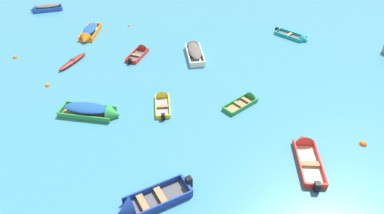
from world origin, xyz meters
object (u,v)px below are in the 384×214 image
at_px(rowboat_white_far_right, 194,50).
at_px(rowboat_red_foreground_center, 305,150).
at_px(rowboat_deep_blue_far_back, 142,204).
at_px(mooring_buoy_midfield, 129,26).
at_px(rowboat_orange_midfield_left, 88,34).
at_px(kayak_maroon_near_right, 72,61).
at_px(mooring_buoy_far_field, 48,86).
at_px(mooring_buoy_outer_edge, 15,58).
at_px(mooring_buoy_between_boats_left, 363,144).
at_px(rowboat_yellow_back_row_left, 162,100).
at_px(rowboat_green_back_row_right, 97,111).
at_px(rowboat_turquoise_outer_left, 298,38).
at_px(rowboat_red_far_left, 141,51).
at_px(rowboat_green_distant_center, 248,100).
at_px(rowboat_blue_outer_right, 43,8).

xyz_separation_m(rowboat_white_far_right, rowboat_red_foreground_center, (9.03, -11.06, -0.21)).
xyz_separation_m(rowboat_deep_blue_far_back, mooring_buoy_midfield, (-8.18, 21.50, -0.22)).
relative_size(rowboat_red_foreground_center, rowboat_orange_midfield_left, 1.10).
xyz_separation_m(kayak_maroon_near_right, rowboat_orange_midfield_left, (-0.75, 4.99, 0.19)).
bearing_deg(kayak_maroon_near_right, mooring_buoy_far_field, -94.72).
bearing_deg(mooring_buoy_midfield, rowboat_orange_midfield_left, -132.10).
bearing_deg(rowboat_deep_blue_far_back, mooring_buoy_far_field, 138.09).
distance_m(mooring_buoy_outer_edge, mooring_buoy_between_boats_left, 28.53).
bearing_deg(rowboat_yellow_back_row_left, mooring_buoy_between_boats_left, -8.60).
bearing_deg(rowboat_green_back_row_right, rowboat_turquoise_outer_left, 46.28).
bearing_deg(mooring_buoy_outer_edge, mooring_buoy_between_boats_left, -11.98).
distance_m(rowboat_green_back_row_right, mooring_buoy_outer_edge, 12.16).
bearing_deg(mooring_buoy_outer_edge, rowboat_turquoise_outer_left, 19.08).
xyz_separation_m(mooring_buoy_outer_edge, mooring_buoy_between_boats_left, (27.91, -5.92, 0.00)).
relative_size(rowboat_green_back_row_right, rowboat_red_far_left, 1.36).
xyz_separation_m(kayak_maroon_near_right, mooring_buoy_far_field, (-0.30, -3.67, -0.16)).
xyz_separation_m(rowboat_deep_blue_far_back, mooring_buoy_far_field, (-10.68, 9.58, -0.22)).
height_order(rowboat_turquoise_outer_left, rowboat_orange_midfield_left, rowboat_orange_midfield_left).
bearing_deg(mooring_buoy_far_field, rowboat_turquoise_outer_left, 31.80).
bearing_deg(rowboat_green_back_row_right, rowboat_white_far_right, 64.07).
distance_m(rowboat_green_distant_center, mooring_buoy_midfield, 16.98).
distance_m(rowboat_deep_blue_far_back, mooring_buoy_between_boats_left, 14.15).
bearing_deg(rowboat_white_far_right, rowboat_orange_midfield_left, 172.65).
bearing_deg(rowboat_turquoise_outer_left, rowboat_white_far_right, -152.77).
height_order(rowboat_orange_midfield_left, rowboat_green_back_row_right, rowboat_green_back_row_right).
relative_size(rowboat_green_distant_center, mooring_buoy_between_boats_left, 6.45).
bearing_deg(rowboat_blue_outer_right, rowboat_deep_blue_far_back, -51.20).
bearing_deg(rowboat_turquoise_outer_left, rowboat_blue_outer_right, 176.15).
relative_size(rowboat_red_foreground_center, mooring_buoy_far_field, 11.98).
bearing_deg(rowboat_red_far_left, rowboat_orange_midfield_left, 160.33).
distance_m(kayak_maroon_near_right, rowboat_green_back_row_right, 8.13).
bearing_deg(rowboat_yellow_back_row_left, rowboat_turquoise_outer_left, 50.52).
bearing_deg(rowboat_yellow_back_row_left, rowboat_red_far_left, 119.10).
distance_m(rowboat_white_far_right, rowboat_deep_blue_far_back, 16.88).
bearing_deg(rowboat_deep_blue_far_back, rowboat_orange_midfield_left, 121.37).
relative_size(rowboat_red_foreground_center, mooring_buoy_between_boats_left, 9.69).
height_order(rowboat_blue_outer_right, mooring_buoy_between_boats_left, rowboat_blue_outer_right).
xyz_separation_m(rowboat_turquoise_outer_left, mooring_buoy_outer_edge, (-24.54, -8.49, -0.15)).
bearing_deg(rowboat_red_foreground_center, rowboat_blue_outer_right, 147.18).
height_order(rowboat_blue_outer_right, kayak_maroon_near_right, rowboat_blue_outer_right).
xyz_separation_m(rowboat_turquoise_outer_left, mooring_buoy_far_field, (-19.46, -12.07, -0.15)).
distance_m(rowboat_turquoise_outer_left, rowboat_green_back_row_right, 20.49).
distance_m(rowboat_white_far_right, rowboat_green_distant_center, 8.26).
height_order(rowboat_green_distant_center, rowboat_orange_midfield_left, rowboat_orange_midfield_left).
xyz_separation_m(rowboat_green_distant_center, mooring_buoy_far_field, (-15.42, -0.91, -0.14)).
bearing_deg(rowboat_turquoise_outer_left, rowboat_green_distant_center, -109.91).
bearing_deg(rowboat_turquoise_outer_left, rowboat_deep_blue_far_back, -112.09).
distance_m(rowboat_red_foreground_center, mooring_buoy_outer_edge, 25.38).
bearing_deg(mooring_buoy_between_boats_left, rowboat_red_foreground_center, -158.52).
distance_m(kayak_maroon_near_right, rowboat_orange_midfield_left, 5.05).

